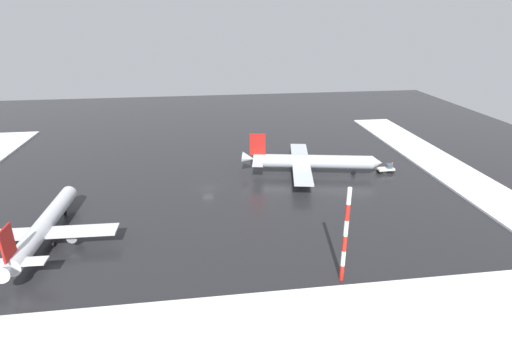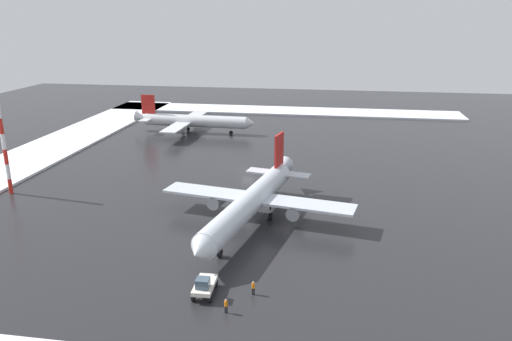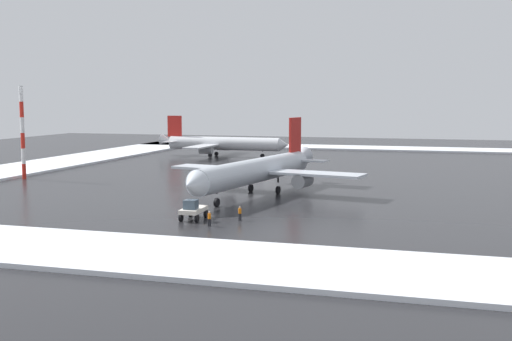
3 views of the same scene
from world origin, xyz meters
name	(u,v)px [view 1 (image 1 of 3)]	position (x,y,z in m)	size (l,w,h in m)	color
ground_plane	(208,188)	(0.00, 0.00, 0.00)	(240.00, 240.00, 0.00)	#232326
snow_bank_far	(217,337)	(0.00, -50.00, 0.24)	(152.00, 16.00, 0.48)	white
snow_bank_right	(455,174)	(67.00, 0.00, 0.24)	(14.00, 116.00, 0.48)	white
airplane_far_rear	(309,161)	(27.47, 5.53, 3.72)	(37.70, 31.52, 11.25)	silver
airplane_distant_tail	(43,226)	(-31.42, -20.99, 3.35)	(28.21, 34.08, 10.13)	silver
pushback_tug	(387,168)	(48.85, 3.66, 1.28)	(4.67, 2.43, 2.50)	silver
ground_crew_mid_apron	(392,165)	(52.01, 6.93, 0.97)	(0.36, 0.36, 1.71)	black
ground_crew_beside_wing	(375,163)	(47.84, 9.23, 0.97)	(0.36, 0.36, 1.71)	black
antenna_mast	(345,236)	(21.02, -39.99, 8.32)	(0.70, 0.70, 16.65)	red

